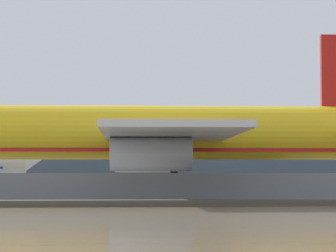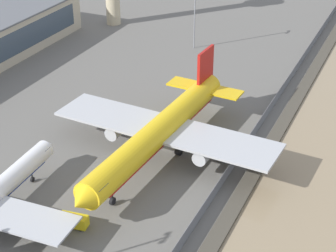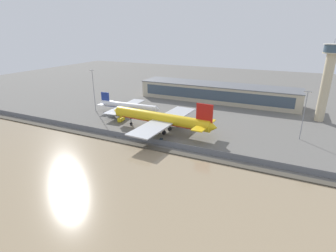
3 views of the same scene
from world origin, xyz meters
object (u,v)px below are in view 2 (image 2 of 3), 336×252
object	(u,v)px
baggage_tug	(225,154)
apron_light_mast_apron_west	(195,9)
ops_van	(73,220)
cargo_jet_yellow	(161,130)

from	to	relation	value
baggage_tug	apron_light_mast_apron_west	distance (m)	65.28
baggage_tug	ops_van	world-z (taller)	ops_van
baggage_tug	apron_light_mast_apron_west	bearing A→B (deg)	28.46
cargo_jet_yellow	apron_light_mast_apron_west	bearing A→B (deg)	16.19
apron_light_mast_apron_west	baggage_tug	bearing A→B (deg)	-151.54
cargo_jet_yellow	baggage_tug	world-z (taller)	cargo_jet_yellow
ops_van	apron_light_mast_apron_west	size ratio (longest dim) A/B	0.24
cargo_jet_yellow	ops_van	bearing A→B (deg)	171.10
cargo_jet_yellow	baggage_tug	size ratio (longest dim) A/B	16.66
apron_light_mast_apron_west	cargo_jet_yellow	bearing A→B (deg)	-163.81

